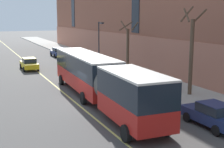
{
  "coord_description": "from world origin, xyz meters",
  "views": [
    {
      "loc": [
        -8.13,
        -22.85,
        6.84
      ],
      "look_at": [
        2.98,
        1.97,
        1.8
      ],
      "focal_mm": 50.0,
      "sensor_mm": 36.0,
      "label": 1
    }
  ],
  "objects": [
    {
      "name": "ground_plane",
      "position": [
        0.0,
        0.0,
        0.0
      ],
      "size": [
        260.0,
        260.0,
        0.0
      ],
      "primitive_type": "plane",
      "color": "#4C4947"
    },
    {
      "name": "sidewalk",
      "position": [
        9.02,
        3.0,
        0.07
      ],
      "size": [
        5.3,
        160.0,
        0.15
      ],
      "primitive_type": "cube",
      "color": "#ADA89E",
      "rests_on": "ground"
    },
    {
      "name": "city_bus",
      "position": [
        0.8,
        -0.23,
        2.07
      ],
      "size": [
        3.51,
        19.18,
        3.56
      ],
      "color": "red",
      "rests_on": "ground"
    },
    {
      "name": "parked_car_silver_0",
      "position": [
        5.29,
        14.29,
        0.78
      ],
      "size": [
        2.02,
        4.39,
        1.56
      ],
      "color": "#B7B7BC",
      "rests_on": "ground"
    },
    {
      "name": "parked_car_navy_1",
      "position": [
        5.24,
        29.83,
        0.78
      ],
      "size": [
        2.02,
        4.27,
        1.56
      ],
      "color": "navy",
      "rests_on": "ground"
    },
    {
      "name": "parked_car_silver_3",
      "position": [
        5.13,
        6.13,
        0.78
      ],
      "size": [
        2.03,
        4.73,
        1.56
      ],
      "color": "#B7B7BC",
      "rests_on": "ground"
    },
    {
      "name": "parked_car_navy_5",
      "position": [
        5.25,
        -8.37,
        0.78
      ],
      "size": [
        1.93,
        4.35,
        1.56
      ],
      "color": "navy",
      "rests_on": "ground"
    },
    {
      "name": "parked_car_white_6",
      "position": [
        5.26,
        21.38,
        0.78
      ],
      "size": [
        1.94,
        4.69,
        1.56
      ],
      "color": "silver",
      "rests_on": "ground"
    },
    {
      "name": "parked_car_green_7",
      "position": [
        5.2,
        0.03,
        0.78
      ],
      "size": [
        2.07,
        4.36,
        1.56
      ],
      "color": "#23603D",
      "rests_on": "ground"
    },
    {
      "name": "taxi_cab",
      "position": [
        -1.61,
        18.09,
        0.78
      ],
      "size": [
        1.94,
        4.6,
        1.56
      ],
      "color": "yellow",
      "rests_on": "ground"
    },
    {
      "name": "street_tree_mid_block",
      "position": [
        8.85,
        -1.47,
        3.88
      ],
      "size": [
        1.68,
        1.67,
        7.56
      ],
      "color": "brown",
      "rests_on": "sidewalk"
    },
    {
      "name": "street_tree_far_uptown",
      "position": [
        8.88,
        10.45,
        3.28
      ],
      "size": [
        1.84,
        1.99,
        6.19
      ],
      "color": "brown",
      "rests_on": "sidewalk"
    },
    {
      "name": "street_lamp",
      "position": [
        6.97,
        14.82,
        3.9
      ],
      "size": [
        0.36,
        1.48,
        6.0
      ],
      "color": "#2D2D30",
      "rests_on": "sidewalk"
    },
    {
      "name": "fire_hydrant",
      "position": [
        6.87,
        15.58,
        0.49
      ],
      "size": [
        0.42,
        0.24,
        0.72
      ],
      "color": "red",
      "rests_on": "sidewalk"
    },
    {
      "name": "lane_centerline",
      "position": [
        -0.9,
        3.0,
        0.0
      ],
      "size": [
        0.16,
        140.0,
        0.01
      ],
      "primitive_type": "cube",
      "color": "#E0D66B",
      "rests_on": "ground"
    }
  ]
}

